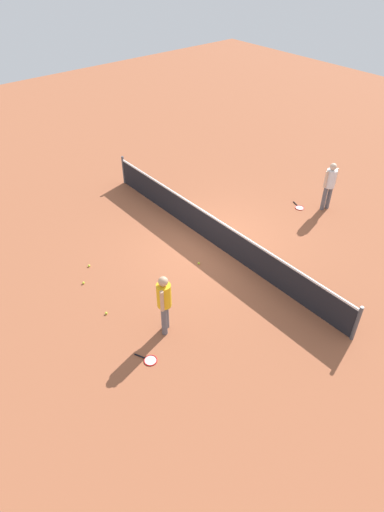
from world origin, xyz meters
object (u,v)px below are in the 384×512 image
Objects in this scene: tennis_racket_near_player at (149,360)px; tennis_ball_by_net at (199,263)px; player_far_side at (330,182)px; tennis_ball_baseline at (83,283)px; tennis_racket_far_player at (299,207)px; tennis_ball_midcourt at (89,266)px; player_near_side at (164,300)px; tennis_ball_near_player at (106,313)px.

tennis_ball_by_net reaches higher than tennis_racket_near_player.
player_far_side is 25.76× the size of tennis_ball_baseline.
tennis_ball_midcourt reaches higher than tennis_racket_far_player.
player_near_side is 25.76× the size of tennis_ball_by_net.
player_far_side is (-0.97, 7.59, 0.00)m from player_near_side.
tennis_racket_far_player is (-2.06, 7.81, 0.00)m from tennis_racket_near_player.
tennis_ball_baseline is at bearing -165.28° from player_near_side.
tennis_ball_by_net is at bearing -94.82° from player_far_side.
tennis_ball_near_player is 1.00× the size of tennis_ball_by_net.
tennis_ball_near_player is at bearing -89.50° from tennis_ball_by_net.
tennis_racket_far_player is at bearing 75.95° from tennis_ball_midcourt.
player_near_side is at bearing -82.72° from player_far_side.
tennis_racket_near_player is at bearing -1.92° from tennis_ball_baseline.
player_near_side is 3.05m from tennis_ball_baseline.
tennis_ball_midcourt is at bearing -175.72° from player_near_side.
player_near_side reaches higher than tennis_ball_midcourt.
tennis_racket_near_player is at bearing -59.14° from player_near_side.
tennis_racket_near_player is 1.90m from tennis_ball_near_player.
tennis_racket_near_player is 9.09× the size of tennis_ball_midcourt.
player_far_side is 5.43m from tennis_ball_by_net.
tennis_ball_baseline is at bearing 178.08° from tennis_racket_near_player.
tennis_ball_midcourt is at bearing 139.12° from tennis_ball_baseline.
player_far_side is 8.58m from tennis_ball_baseline.
player_near_side is 1.40m from tennis_racket_near_player.
player_near_side is at bearing 14.72° from tennis_ball_baseline.
tennis_ball_by_net is at bearing 121.70° from tennis_racket_near_player.
tennis_ball_near_player is 1.00× the size of tennis_ball_midcourt.
tennis_ball_near_player is 1.41m from tennis_ball_baseline.
tennis_ball_by_net reaches higher than tennis_racket_far_player.
player_near_side is 2.80× the size of tennis_racket_far_player.
tennis_racket_near_player is at bearing -58.30° from tennis_ball_by_net.
tennis_ball_near_player is at bearing -4.68° from tennis_ball_baseline.
player_far_side is 8.25m from tennis_ball_midcourt.
tennis_ball_by_net is at bearing 122.02° from player_near_side.
tennis_ball_baseline is at bearing 175.32° from tennis_ball_near_player.
tennis_ball_by_net is (-0.03, 3.12, 0.00)m from tennis_ball_near_player.
tennis_ball_baseline reaches higher than tennis_racket_near_player.
tennis_ball_baseline is (-1.41, 0.12, 0.00)m from tennis_ball_near_player.
player_near_side reaches higher than tennis_ball_by_net.
tennis_racket_far_player is 9.18× the size of tennis_ball_near_player.
tennis_ball_by_net is at bearing 90.50° from tennis_ball_near_player.
player_far_side is 25.76× the size of tennis_ball_midcourt.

